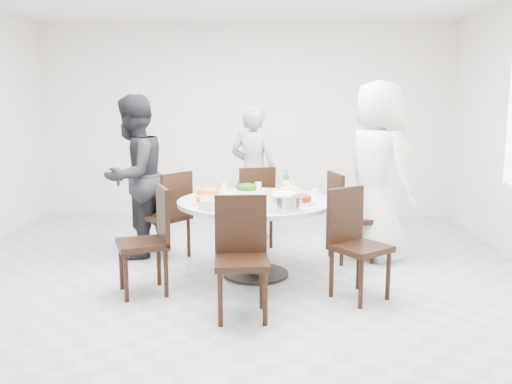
{
  "coord_description": "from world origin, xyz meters",
  "views": [
    {
      "loc": [
        0.46,
        -4.96,
        1.69
      ],
      "look_at": [
        0.26,
        0.19,
        0.82
      ],
      "focal_mm": 38.0,
      "sensor_mm": 36.0,
      "label": 1
    }
  ],
  "objects_px": {
    "diner_middle": "(254,172)",
    "soup_bowl": "(215,204)",
    "chair_ne": "(352,217)",
    "diner_left": "(134,177)",
    "dining_table": "(256,238)",
    "diner_right": "(377,171)",
    "chair_n": "(253,206)",
    "rice_bowl": "(285,203)",
    "chair_sw": "(142,241)",
    "beverage_bottle": "(286,181)",
    "chair_se": "(361,245)",
    "chair_nw": "(166,215)",
    "chair_s": "(242,259)"
  },
  "relations": [
    {
      "from": "chair_n",
      "to": "chair_se",
      "type": "height_order",
      "value": "same"
    },
    {
      "from": "chair_sw",
      "to": "soup_bowl",
      "type": "height_order",
      "value": "chair_sw"
    },
    {
      "from": "chair_n",
      "to": "soup_bowl",
      "type": "height_order",
      "value": "chair_n"
    },
    {
      "from": "chair_n",
      "to": "rice_bowl",
      "type": "relative_size",
      "value": 3.24
    },
    {
      "from": "dining_table",
      "to": "beverage_bottle",
      "type": "xyz_separation_m",
      "value": [
        0.3,
        0.53,
        0.49
      ]
    },
    {
      "from": "chair_nw",
      "to": "diner_middle",
      "type": "distance_m",
      "value": 1.37
    },
    {
      "from": "chair_s",
      "to": "beverage_bottle",
      "type": "relative_size",
      "value": 4.21
    },
    {
      "from": "chair_sw",
      "to": "chair_n",
      "type": "bearing_deg",
      "value": 128.57
    },
    {
      "from": "chair_ne",
      "to": "diner_left",
      "type": "xyz_separation_m",
      "value": [
        -2.34,
        0.08,
        0.4
      ]
    },
    {
      "from": "chair_se",
      "to": "beverage_bottle",
      "type": "distance_m",
      "value": 1.34
    },
    {
      "from": "chair_n",
      "to": "diner_middle",
      "type": "bearing_deg",
      "value": -107.56
    },
    {
      "from": "chair_n",
      "to": "chair_sw",
      "type": "relative_size",
      "value": 1.0
    },
    {
      "from": "rice_bowl",
      "to": "chair_nw",
      "type": "bearing_deg",
      "value": 140.96
    },
    {
      "from": "diner_middle",
      "to": "soup_bowl",
      "type": "bearing_deg",
      "value": 103.01
    },
    {
      "from": "dining_table",
      "to": "diner_right",
      "type": "height_order",
      "value": "diner_right"
    },
    {
      "from": "diner_middle",
      "to": "chair_nw",
      "type": "bearing_deg",
      "value": 66.82
    },
    {
      "from": "dining_table",
      "to": "soup_bowl",
      "type": "bearing_deg",
      "value": -127.69
    },
    {
      "from": "chair_nw",
      "to": "chair_ne",
      "type": "bearing_deg",
      "value": 125.83
    },
    {
      "from": "chair_sw",
      "to": "diner_middle",
      "type": "height_order",
      "value": "diner_middle"
    },
    {
      "from": "chair_se",
      "to": "chair_n",
      "type": "bearing_deg",
      "value": 81.46
    },
    {
      "from": "chair_sw",
      "to": "chair_nw",
      "type": "bearing_deg",
      "value": 158.25
    },
    {
      "from": "diner_right",
      "to": "diner_left",
      "type": "xyz_separation_m",
      "value": [
        -2.61,
        -0.02,
        -0.07
      ]
    },
    {
      "from": "chair_sw",
      "to": "dining_table",
      "type": "bearing_deg",
      "value": 96.0
    },
    {
      "from": "chair_s",
      "to": "chair_se",
      "type": "relative_size",
      "value": 1.0
    },
    {
      "from": "chair_ne",
      "to": "rice_bowl",
      "type": "xyz_separation_m",
      "value": [
        -0.73,
        -1.01,
        0.34
      ]
    },
    {
      "from": "chair_n",
      "to": "diner_right",
      "type": "relative_size",
      "value": 0.5
    },
    {
      "from": "chair_n",
      "to": "beverage_bottle",
      "type": "xyz_separation_m",
      "value": [
        0.38,
        -0.58,
        0.39
      ]
    },
    {
      "from": "soup_bowl",
      "to": "chair_n",
      "type": "bearing_deg",
      "value": 80.41
    },
    {
      "from": "chair_ne",
      "to": "rice_bowl",
      "type": "bearing_deg",
      "value": 129.54
    },
    {
      "from": "chair_se",
      "to": "diner_right",
      "type": "relative_size",
      "value": 0.5
    },
    {
      "from": "chair_nw",
      "to": "chair_s",
      "type": "height_order",
      "value": "same"
    },
    {
      "from": "diner_middle",
      "to": "chair_ne",
      "type": "bearing_deg",
      "value": 158.19
    },
    {
      "from": "chair_n",
      "to": "diner_middle",
      "type": "height_order",
      "value": "diner_middle"
    },
    {
      "from": "rice_bowl",
      "to": "soup_bowl",
      "type": "relative_size",
      "value": 1.09
    },
    {
      "from": "diner_left",
      "to": "rice_bowl",
      "type": "distance_m",
      "value": 1.95
    },
    {
      "from": "dining_table",
      "to": "diner_middle",
      "type": "relative_size",
      "value": 0.91
    },
    {
      "from": "chair_se",
      "to": "beverage_bottle",
      "type": "xyz_separation_m",
      "value": [
        -0.62,
        1.12,
        0.39
      ]
    },
    {
      "from": "chair_s",
      "to": "chair_sw",
      "type": "bearing_deg",
      "value": 144.84
    },
    {
      "from": "chair_n",
      "to": "diner_right",
      "type": "height_order",
      "value": "diner_right"
    },
    {
      "from": "chair_ne",
      "to": "beverage_bottle",
      "type": "distance_m",
      "value": 0.8
    },
    {
      "from": "chair_n",
      "to": "rice_bowl",
      "type": "distance_m",
      "value": 1.64
    },
    {
      "from": "chair_ne",
      "to": "diner_right",
      "type": "bearing_deg",
      "value": -84.17
    },
    {
      "from": "chair_se",
      "to": "soup_bowl",
      "type": "relative_size",
      "value": 3.54
    },
    {
      "from": "chair_ne",
      "to": "diner_middle",
      "type": "xyz_separation_m",
      "value": [
        -1.08,
        0.98,
        0.35
      ]
    },
    {
      "from": "diner_left",
      "to": "soup_bowl",
      "type": "height_order",
      "value": "diner_left"
    },
    {
      "from": "chair_s",
      "to": "chair_n",
      "type": "bearing_deg",
      "value": 84.34
    },
    {
      "from": "chair_s",
      "to": "rice_bowl",
      "type": "distance_m",
      "value": 0.76
    },
    {
      "from": "chair_sw",
      "to": "rice_bowl",
      "type": "xyz_separation_m",
      "value": [
        1.25,
        0.08,
        0.34
      ]
    },
    {
      "from": "soup_bowl",
      "to": "rice_bowl",
      "type": "bearing_deg",
      "value": -1.55
    },
    {
      "from": "dining_table",
      "to": "diner_right",
      "type": "xyz_separation_m",
      "value": [
        1.27,
        0.65,
        0.58
      ]
    }
  ]
}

